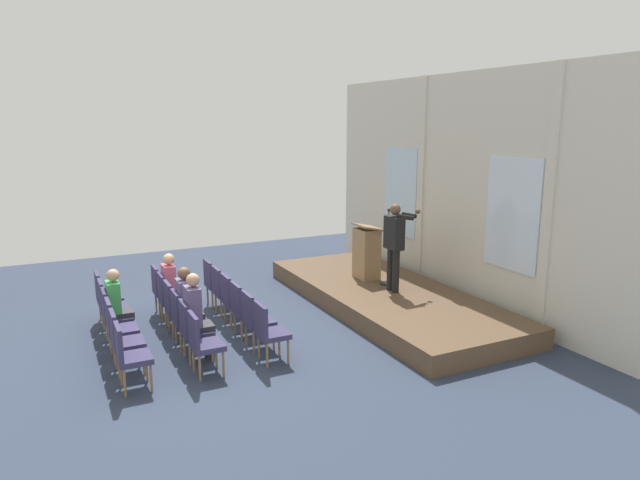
{
  "coord_description": "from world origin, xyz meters",
  "views": [
    {
      "loc": [
        9.03,
        -2.11,
        3.6
      ],
      "look_at": [
        0.05,
        2.3,
        1.49
      ],
      "focal_mm": 31.74,
      "sensor_mm": 36.0,
      "label": 1
    }
  ],
  "objects_px": {
    "chair_r0_c5": "(268,329)",
    "chair_r1_c4": "(192,327)",
    "chair_r1_c3": "(183,315)",
    "audience_r1_c1": "(172,285)",
    "chair_r0_c0": "(214,280)",
    "chair_r0_c1": "(223,288)",
    "audience_r2_c2": "(117,302)",
    "chair_r2_c2": "(113,314)",
    "chair_r0_c2": "(232,297)",
    "chair_r1_c2": "(175,305)",
    "chair_r2_c5": "(128,353)",
    "chair_r0_c3": "(243,306)",
    "chair_r2_c3": "(117,325)",
    "chair_r1_c5": "(202,340)",
    "mic_stand": "(387,268)",
    "chair_r2_c1": "(109,303)",
    "lectern": "(367,252)",
    "chair_r2_c4": "(123,338)",
    "audience_r1_c3": "(188,303)",
    "audience_r1_c4": "(196,312)",
    "chair_r1_c1": "(168,295)",
    "chair_r2_c0": "(105,294)",
    "speaker": "(395,241)",
    "chair_r1_c0": "(162,287)"
  },
  "relations": [
    {
      "from": "lectern",
      "to": "chair_r1_c3",
      "type": "xyz_separation_m",
      "value": [
        1.16,
        -4.11,
        -0.38
      ]
    },
    {
      "from": "chair_r1_c2",
      "to": "chair_r2_c0",
      "type": "xyz_separation_m",
      "value": [
        -1.18,
        -1.01,
        0.0
      ]
    },
    {
      "from": "lectern",
      "to": "chair_r0_c2",
      "type": "height_order",
      "value": "lectern"
    },
    {
      "from": "audience_r1_c3",
      "to": "audience_r1_c4",
      "type": "relative_size",
      "value": 0.97
    },
    {
      "from": "chair_r1_c3",
      "to": "chair_r1_c5",
      "type": "xyz_separation_m",
      "value": [
        1.18,
        0.0,
        0.0
      ]
    },
    {
      "from": "chair_r1_c0",
      "to": "chair_r1_c2",
      "type": "distance_m",
      "value": 1.18
    },
    {
      "from": "chair_r0_c2",
      "to": "chair_r2_c0",
      "type": "xyz_separation_m",
      "value": [
        -1.18,
        -2.01,
        0.0
      ]
    },
    {
      "from": "audience_r2_c2",
      "to": "chair_r2_c2",
      "type": "bearing_deg",
      "value": -90.0
    },
    {
      "from": "chair_r1_c0",
      "to": "chair_r1_c4",
      "type": "height_order",
      "value": "same"
    },
    {
      "from": "chair_r0_c2",
      "to": "chair_r0_c5",
      "type": "xyz_separation_m",
      "value": [
        1.78,
        0.0,
        0.0
      ]
    },
    {
      "from": "chair_r0_c5",
      "to": "chair_r1_c3",
      "type": "height_order",
      "value": "same"
    },
    {
      "from": "chair_r1_c2",
      "to": "mic_stand",
      "type": "bearing_deg",
      "value": 89.59
    },
    {
      "from": "mic_stand",
      "to": "audience_r1_c3",
      "type": "distance_m",
      "value": 4.21
    },
    {
      "from": "mic_stand",
      "to": "chair_r1_c1",
      "type": "xyz_separation_m",
      "value": [
        -0.62,
        -4.25,
        -0.16
      ]
    },
    {
      "from": "chair_r0_c3",
      "to": "chair_r1_c4",
      "type": "height_order",
      "value": "same"
    },
    {
      "from": "chair_r1_c3",
      "to": "chair_r2_c1",
      "type": "relative_size",
      "value": 1.0
    },
    {
      "from": "chair_r1_c3",
      "to": "audience_r2_c2",
      "type": "distance_m",
      "value": 1.11
    },
    {
      "from": "chair_r2_c0",
      "to": "audience_r2_c2",
      "type": "relative_size",
      "value": 0.74
    },
    {
      "from": "chair_r1_c3",
      "to": "mic_stand",
      "type": "bearing_deg",
      "value": 97.52
    },
    {
      "from": "chair_r1_c2",
      "to": "chair_r1_c5",
      "type": "xyz_separation_m",
      "value": [
        1.78,
        0.0,
        0.0
      ]
    },
    {
      "from": "chair_r2_c2",
      "to": "chair_r2_c3",
      "type": "relative_size",
      "value": 1.0
    },
    {
      "from": "chair_r1_c3",
      "to": "chair_r1_c1",
      "type": "bearing_deg",
      "value": 180.0
    },
    {
      "from": "chair_r2_c3",
      "to": "audience_r1_c3",
      "type": "bearing_deg",
      "value": 90.0
    },
    {
      "from": "chair_r0_c2",
      "to": "chair_r0_c0",
      "type": "bearing_deg",
      "value": 180.0
    },
    {
      "from": "chair_r0_c2",
      "to": "chair_r0_c5",
      "type": "relative_size",
      "value": 1.0
    },
    {
      "from": "mic_stand",
      "to": "audience_r2_c2",
      "type": "bearing_deg",
      "value": -90.34
    },
    {
      "from": "speaker",
      "to": "audience_r1_c4",
      "type": "relative_size",
      "value": 1.24
    },
    {
      "from": "chair_r0_c0",
      "to": "audience_r1_c1",
      "type": "bearing_deg",
      "value": -57.38
    },
    {
      "from": "lectern",
      "to": "chair_r2_c4",
      "type": "height_order",
      "value": "lectern"
    },
    {
      "from": "chair_r0_c2",
      "to": "chair_r2_c1",
      "type": "relative_size",
      "value": 1.0
    },
    {
      "from": "chair_r1_c3",
      "to": "chair_r2_c2",
      "type": "relative_size",
      "value": 1.0
    },
    {
      "from": "mic_stand",
      "to": "chair_r2_c1",
      "type": "height_order",
      "value": "mic_stand"
    },
    {
      "from": "chair_r2_c0",
      "to": "chair_r0_c1",
      "type": "bearing_deg",
      "value": 73.63
    },
    {
      "from": "chair_r0_c1",
      "to": "chair_r0_c3",
      "type": "height_order",
      "value": "same"
    },
    {
      "from": "chair_r0_c5",
      "to": "audience_r2_c2",
      "type": "height_order",
      "value": "audience_r2_c2"
    },
    {
      "from": "chair_r0_c0",
      "to": "chair_r0_c1",
      "type": "height_order",
      "value": "same"
    },
    {
      "from": "chair_r1_c3",
      "to": "audience_r2_c2",
      "type": "xyz_separation_m",
      "value": [
        -0.59,
        -0.92,
        0.18
      ]
    },
    {
      "from": "chair_r1_c1",
      "to": "chair_r2_c0",
      "type": "relative_size",
      "value": 1.0
    },
    {
      "from": "chair_r0_c5",
      "to": "chair_r2_c3",
      "type": "relative_size",
      "value": 1.0
    },
    {
      "from": "chair_r2_c5",
      "to": "audience_r1_c1",
      "type": "bearing_deg",
      "value": 155.28
    },
    {
      "from": "chair_r0_c1",
      "to": "chair_r2_c1",
      "type": "xyz_separation_m",
      "value": [
        0.0,
        -2.01,
        0.0
      ]
    },
    {
      "from": "audience_r1_c3",
      "to": "chair_r2_c0",
      "type": "bearing_deg",
      "value": -148.5
    },
    {
      "from": "speaker",
      "to": "audience_r1_c4",
      "type": "height_order",
      "value": "speaker"
    },
    {
      "from": "chair_r1_c1",
      "to": "chair_r2_c3",
      "type": "xyz_separation_m",
      "value": [
        1.18,
        -1.01,
        0.0
      ]
    },
    {
      "from": "chair_r1_c3",
      "to": "chair_r1_c4",
      "type": "relative_size",
      "value": 1.0
    },
    {
      "from": "audience_r1_c1",
      "to": "chair_r1_c4",
      "type": "distance_m",
      "value": 1.79
    },
    {
      "from": "chair_r1_c2",
      "to": "chair_r2_c5",
      "type": "distance_m",
      "value": 2.04
    },
    {
      "from": "chair_r0_c5",
      "to": "chair_r1_c4",
      "type": "bearing_deg",
      "value": -120.44
    },
    {
      "from": "chair_r1_c3",
      "to": "audience_r1_c1",
      "type": "bearing_deg",
      "value": 176.02
    },
    {
      "from": "chair_r0_c3",
      "to": "chair_r2_c3",
      "type": "xyz_separation_m",
      "value": [
        0.0,
        -2.01,
        0.0
      ]
    }
  ]
}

